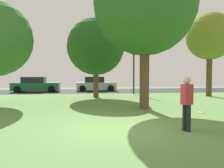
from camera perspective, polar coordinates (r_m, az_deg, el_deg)
The scene contains 10 objects.
ground_plane at distance 7.46m, azimuth 2.01°, elevation -11.05°, with size 44.00×44.00×0.00m, color #5B8442.
road_strip at distance 23.25m, azimuth -4.32°, elevation -1.77°, with size 44.00×6.40×0.01m, color #28282B.
oak_tree_center at distance 11.85m, azimuth 8.34°, elevation 19.41°, with size 5.09×5.09×7.76m.
maple_tree_near at distance 19.48m, azimuth 23.57°, elevation 10.94°, with size 3.67×3.67×6.54m.
oak_tree_left at distance 17.10m, azimuth -4.14°, elevation 9.47°, with size 4.30×4.30×5.98m.
person_catcher at distance 7.25m, azimuth 18.44°, elevation -4.18°, with size 0.37×0.31×1.67m.
frisbee_disc at distance 10.97m, azimuth 21.62°, elevation -6.76°, with size 0.27×0.27×0.03m, color yellow.
parked_car_green at distance 23.32m, azimuth -18.76°, elevation -0.24°, with size 4.46×2.10×1.47m.
parked_car_silver at distance 23.44m, azimuth -4.15°, elevation -0.11°, with size 4.04×2.07×1.47m.
street_lamp_post at distance 19.85m, azimuth 5.54°, elevation 3.97°, with size 0.14×0.14×4.50m, color #2D2D33.
Camera 1 is at (-1.16, -7.15, 1.75)m, focal length 36.04 mm.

